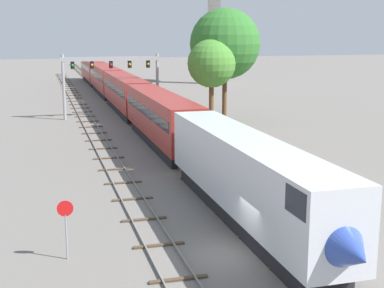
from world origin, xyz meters
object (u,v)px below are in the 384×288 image
(passenger_train, at_px, (124,92))
(trackside_tree_mid, at_px, (212,64))
(signal_gantry, at_px, (111,71))
(trackside_tree_left, at_px, (225,44))
(stop_sign, at_px, (66,221))

(passenger_train, xyz_separation_m, trackside_tree_mid, (8.11, -12.52, 4.33))
(signal_gantry, relative_size, trackside_tree_left, 0.91)
(passenger_train, height_order, stop_sign, passenger_train)
(trackside_tree_mid, bearing_deg, passenger_train, 122.92)
(signal_gantry, height_order, trackside_tree_left, trackside_tree_left)
(signal_gantry, bearing_deg, trackside_tree_left, -22.85)
(signal_gantry, height_order, stop_sign, signal_gantry)
(trackside_tree_left, bearing_deg, stop_sign, -118.83)
(passenger_train, height_order, signal_gantry, signal_gantry)
(stop_sign, bearing_deg, passenger_train, 78.07)
(trackside_tree_left, relative_size, trackside_tree_mid, 1.36)
(passenger_train, distance_m, trackside_tree_mid, 15.53)
(signal_gantry, relative_size, stop_sign, 4.20)
(stop_sign, bearing_deg, signal_gantry, 79.73)
(stop_sign, height_order, trackside_tree_left, trackside_tree_left)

